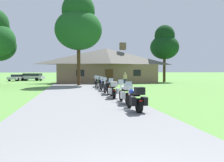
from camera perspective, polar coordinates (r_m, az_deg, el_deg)
name	(u,v)px	position (r m, az deg, el deg)	size (l,w,h in m)	color
ground_plane	(79,90)	(22.73, -8.03, -2.28)	(500.00, 500.00, 0.00)	#56893D
asphalt_driveway	(80,92)	(20.74, -7.85, -2.65)	(6.40, 80.00, 0.06)	slate
motorcycle_blue_nearest_to_camera	(135,99)	(10.63, 5.74, -4.39)	(0.78, 2.08, 1.30)	black
motorcycle_white_second_in_row	(125,94)	(13.14, 3.30, -3.07)	(0.75, 2.08, 1.30)	black
motorcycle_black_third_in_row	(113,90)	(15.72, 0.24, -2.15)	(0.75, 2.08, 1.30)	black
motorcycle_silver_fourth_in_row	(107,87)	(18.22, -1.14, -1.51)	(0.77, 2.08, 1.30)	black
motorcycle_blue_fifth_in_row	(104,85)	(21.26, -2.03, -0.94)	(0.84, 2.08, 1.30)	black
motorcycle_green_sixth_in_row	(100,83)	(23.92, -3.06, -0.53)	(0.67, 2.08, 1.30)	black
motorcycle_silver_farthest_in_row	(97,82)	(26.38, -3.63, -0.28)	(0.78, 2.08, 1.30)	black
stone_lodge	(106,65)	(36.55, -1.45, 3.90)	(15.63, 6.64, 6.29)	brown
bystander_tan_shirt_near_lodge	(125,78)	(29.82, 3.19, 0.70)	(0.53, 0.31, 1.69)	navy
tree_by_lodge_front	(78,24)	(30.27, -8.18, 13.48)	(5.86, 5.86, 11.52)	#422D19
tree_right_of_lodge	(165,44)	(40.61, 12.68, 8.80)	(4.77, 4.77, 9.53)	#422D19
parked_silver_suv_far_left	(32,77)	(47.13, -18.94, 1.02)	(4.93, 3.07, 1.40)	#ADAFB7
parked_silver_sedan_far_left	(17,77)	(47.33, -22.08, 0.81)	(2.89, 4.54, 1.20)	#ADAFB7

